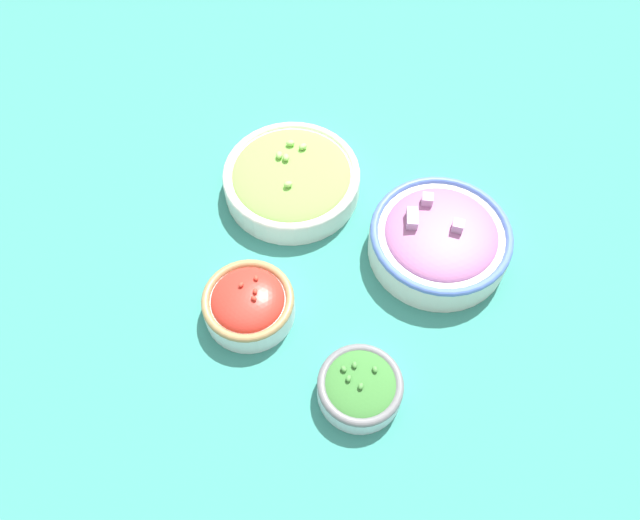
% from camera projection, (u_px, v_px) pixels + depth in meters
% --- Properties ---
extents(ground_plane, '(3.00, 3.00, 0.00)m').
position_uv_depth(ground_plane, '(320.00, 270.00, 0.93)').
color(ground_plane, '#337F75').
extents(bowl_cherry_tomatoes, '(0.13, 0.13, 0.06)m').
position_uv_depth(bowl_cherry_tomatoes, '(249.00, 303.00, 0.87)').
color(bowl_cherry_tomatoes, white).
rests_on(bowl_cherry_tomatoes, ground_plane).
extents(bowl_lettuce, '(0.22, 0.22, 0.06)m').
position_uv_depth(bowl_lettuce, '(292.00, 179.00, 0.99)').
color(bowl_lettuce, silver).
rests_on(bowl_lettuce, ground_plane).
extents(bowl_broccoli, '(0.11, 0.11, 0.05)m').
position_uv_depth(bowl_broccoli, '(360.00, 387.00, 0.81)').
color(bowl_broccoli, silver).
rests_on(bowl_broccoli, ground_plane).
extents(bowl_red_onion, '(0.21, 0.21, 0.08)m').
position_uv_depth(bowl_red_onion, '(440.00, 239.00, 0.92)').
color(bowl_red_onion, silver).
rests_on(bowl_red_onion, ground_plane).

